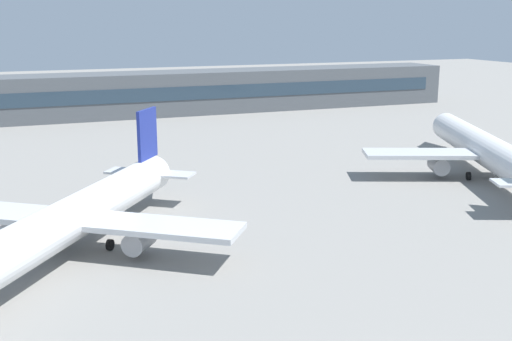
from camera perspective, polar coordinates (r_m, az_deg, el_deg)
ground_plane at (r=72.75m, az=-3.70°, el=-2.64°), size 400.00×400.00×0.00m
terminal_building at (r=137.16m, az=-12.52°, el=6.62°), size 154.81×12.13×9.00m
airplane_near at (r=57.07m, az=-16.47°, el=-4.34°), size 28.98×36.52×10.64m
airplane_mid at (r=88.22m, az=19.92°, el=1.77°), size 31.57×43.97×11.41m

